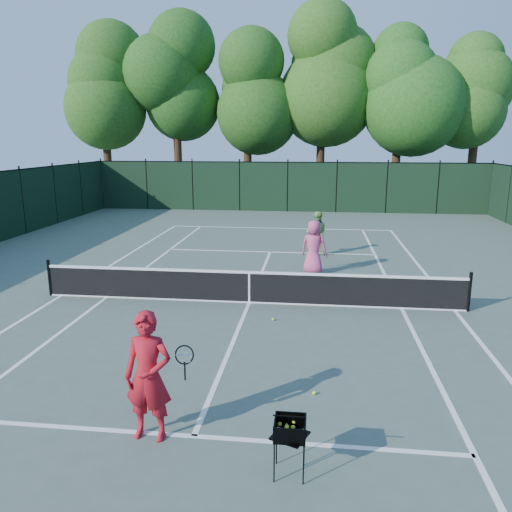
# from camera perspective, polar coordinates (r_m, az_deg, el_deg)

# --- Properties ---
(ground) EXTENTS (90.00, 90.00, 0.00)m
(ground) POSITION_cam_1_polar(r_m,az_deg,el_deg) (13.85, -0.78, -5.37)
(ground) COLOR #4A5A50
(ground) RESTS_ON ground
(sideline_doubles_left) EXTENTS (0.10, 23.77, 0.01)m
(sideline_doubles_left) POSITION_cam_1_polar(r_m,az_deg,el_deg) (15.52, -21.34, -4.23)
(sideline_doubles_left) COLOR white
(sideline_doubles_left) RESTS_ON ground
(sideline_doubles_right) EXTENTS (0.10, 23.77, 0.01)m
(sideline_doubles_right) POSITION_cam_1_polar(r_m,az_deg,el_deg) (14.24, 21.79, -5.82)
(sideline_doubles_right) COLOR white
(sideline_doubles_right) RESTS_ON ground
(sideline_singles_left) EXTENTS (0.10, 23.77, 0.01)m
(sideline_singles_left) POSITION_cam_1_polar(r_m,az_deg,el_deg) (14.94, -16.68, -4.54)
(sideline_singles_left) COLOR white
(sideline_singles_left) RESTS_ON ground
(sideline_singles_right) EXTENTS (0.10, 23.77, 0.01)m
(sideline_singles_right) POSITION_cam_1_polar(r_m,az_deg,el_deg) (13.94, 16.32, -5.79)
(sideline_singles_right) COLOR white
(sideline_singles_right) RESTS_ON ground
(baseline_far) EXTENTS (10.97, 0.10, 0.01)m
(baseline_far) POSITION_cam_1_polar(r_m,az_deg,el_deg) (25.34, 2.77, 3.19)
(baseline_far) COLOR white
(baseline_far) RESTS_ON ground
(service_line_near) EXTENTS (8.23, 0.10, 0.01)m
(service_line_near) POSITION_cam_1_polar(r_m,az_deg,el_deg) (8.14, -7.10, -19.75)
(service_line_near) COLOR white
(service_line_near) RESTS_ON ground
(service_line_far) EXTENTS (8.23, 0.10, 0.01)m
(service_line_far) POSITION_cam_1_polar(r_m,az_deg,el_deg) (19.98, 1.64, 0.47)
(service_line_far) COLOR white
(service_line_far) RESTS_ON ground
(center_service_line) EXTENTS (0.10, 12.80, 0.01)m
(center_service_line) POSITION_cam_1_polar(r_m,az_deg,el_deg) (13.85, -0.78, -5.36)
(center_service_line) COLOR white
(center_service_line) RESTS_ON ground
(tennis_net) EXTENTS (11.69, 0.09, 1.06)m
(tennis_net) POSITION_cam_1_polar(r_m,az_deg,el_deg) (13.71, -0.78, -3.48)
(tennis_net) COLOR black
(tennis_net) RESTS_ON ground
(fence_far) EXTENTS (24.00, 0.05, 3.00)m
(fence_far) POSITION_cam_1_polar(r_m,az_deg,el_deg) (31.19, 3.62, 7.85)
(fence_far) COLOR black
(fence_far) RESTS_ON ground
(tree_0) EXTENTS (6.40, 6.40, 13.14)m
(tree_0) POSITION_cam_1_polar(r_m,az_deg,el_deg) (37.71, -17.13, 18.38)
(tree_0) COLOR black
(tree_0) RESTS_ON ground
(tree_1) EXTENTS (6.80, 6.80, 13.98)m
(tree_1) POSITION_cam_1_polar(r_m,az_deg,el_deg) (36.59, -9.22, 19.79)
(tree_1) COLOR black
(tree_1) RESTS_ON ground
(tree_2) EXTENTS (6.00, 6.00, 12.40)m
(tree_2) POSITION_cam_1_polar(r_m,az_deg,el_deg) (35.29, -0.99, 18.62)
(tree_2) COLOR black
(tree_2) RESTS_ON ground
(tree_3) EXTENTS (7.00, 7.00, 14.45)m
(tree_3) POSITION_cam_1_polar(r_m,az_deg,el_deg) (35.61, 7.66, 20.54)
(tree_3) COLOR black
(tree_3) RESTS_ON ground
(tree_4) EXTENTS (6.20, 6.20, 12.97)m
(tree_4) POSITION_cam_1_polar(r_m,az_deg,el_deg) (35.20, 16.26, 18.82)
(tree_4) COLOR black
(tree_4) RESTS_ON ground
(tree_5) EXTENTS (5.80, 5.80, 12.23)m
(tree_5) POSITION_cam_1_polar(r_m,az_deg,el_deg) (36.72, 24.16, 17.29)
(tree_5) COLOR black
(tree_5) RESTS_ON ground
(coach) EXTENTS (1.00, 0.63, 1.99)m
(coach) POSITION_cam_1_polar(r_m,az_deg,el_deg) (7.75, -12.19, -13.29)
(coach) COLOR #AC1320
(coach) RESTS_ON ground
(player_pink) EXTENTS (1.03, 0.83, 1.81)m
(player_pink) POSITION_cam_1_polar(r_m,az_deg,el_deg) (16.71, 6.63, 1.01)
(player_pink) COLOR #CD487F
(player_pink) RESTS_ON ground
(player_green) EXTENTS (0.88, 0.72, 1.70)m
(player_green) POSITION_cam_1_polar(r_m,az_deg,el_deg) (19.51, 6.96, 2.61)
(player_green) COLOR #87B65B
(player_green) RESTS_ON ground
(ball_hopper) EXTENTS (0.55, 0.55, 0.81)m
(ball_hopper) POSITION_cam_1_polar(r_m,az_deg,el_deg) (7.00, 3.91, -19.11)
(ball_hopper) COLOR black
(ball_hopper) RESTS_ON ground
(loose_ball_near_cart) EXTENTS (0.07, 0.07, 0.07)m
(loose_ball_near_cart) POSITION_cam_1_polar(r_m,az_deg,el_deg) (9.22, 6.67, -15.28)
(loose_ball_near_cart) COLOR #DBF532
(loose_ball_near_cart) RESTS_ON ground
(loose_ball_midcourt) EXTENTS (0.07, 0.07, 0.07)m
(loose_ball_midcourt) POSITION_cam_1_polar(r_m,az_deg,el_deg) (12.54, 1.97, -7.24)
(loose_ball_midcourt) COLOR #D1EE30
(loose_ball_midcourt) RESTS_ON ground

